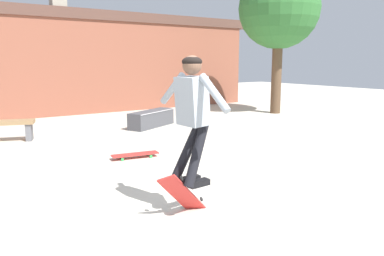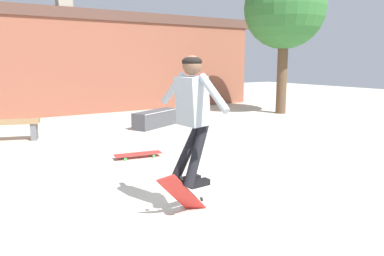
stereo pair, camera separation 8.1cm
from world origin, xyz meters
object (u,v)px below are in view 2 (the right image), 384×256
(tree_right, at_px, (285,9))
(skateboard_resting, at_px, (138,154))
(skate_ledge, at_px, (156,119))
(skateboard_flipping, at_px, (183,195))
(skater, at_px, (192,109))

(tree_right, distance_m, skateboard_resting, 7.85)
(tree_right, xyz_separation_m, skate_ledge, (-4.74, -0.06, -3.18))
(skate_ledge, xyz_separation_m, skateboard_flipping, (-2.43, -5.38, 0.02))
(skate_ledge, distance_m, skateboard_resting, 3.29)
(tree_right, xyz_separation_m, skater, (-7.09, -5.49, -2.17))
(skate_ledge, bearing_deg, tree_right, -26.20)
(skater, bearing_deg, skate_ledge, 62.72)
(skate_ledge, bearing_deg, skateboard_flipping, -141.23)
(tree_right, distance_m, skate_ledge, 5.71)
(skateboard_flipping, bearing_deg, skater, -51.63)
(tree_right, relative_size, skate_ledge, 3.02)
(skateboard_resting, bearing_deg, skateboard_flipping, -94.33)
(tree_right, height_order, skateboard_flipping, tree_right)
(skateboard_flipping, bearing_deg, skateboard_resting, 58.25)
(skater, height_order, skateboard_resting, skater)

